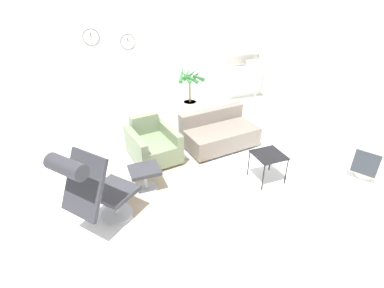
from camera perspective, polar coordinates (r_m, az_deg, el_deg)
ground_plane at (r=4.84m, az=-0.12°, el=-7.77°), size 12.00×12.00×0.00m
wall_back at (r=7.11m, az=-10.03°, el=16.64°), size 12.00×0.09×2.80m
wall_right at (r=6.16m, az=31.08°, el=10.95°), size 0.06×12.00×2.80m
round_rug at (r=4.74m, az=-1.62°, el=-8.65°), size 1.84×1.84×0.01m
lounge_chair at (r=3.84m, az=-18.67°, el=-7.26°), size 1.06×0.99×1.23m
ottoman at (r=4.65m, az=-8.98°, el=-5.66°), size 0.46×0.39×0.39m
armchair_red at (r=5.41m, az=-7.54°, el=-0.22°), size 0.88×1.02×0.74m
couch_low at (r=5.83m, az=5.06°, el=2.01°), size 1.46×0.99×0.66m
side_table at (r=4.87m, az=14.38°, el=-2.41°), size 0.47×0.47×0.48m
crt_television at (r=5.66m, az=30.54°, el=-2.63°), size 0.57×0.58×0.58m
potted_plant at (r=7.21m, az=-0.38°, el=9.84°), size 0.66×0.66×1.11m
shelf_unit at (r=7.89m, az=10.63°, el=16.40°), size 1.04×0.28×1.81m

